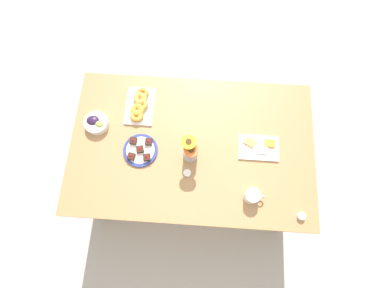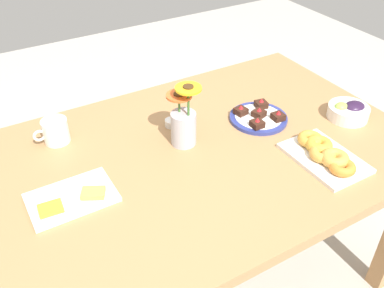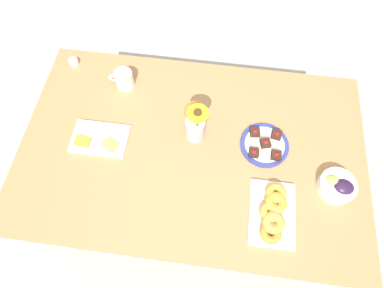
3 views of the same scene
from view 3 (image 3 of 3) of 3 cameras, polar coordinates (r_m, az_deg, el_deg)
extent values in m
plane|color=#B7B2A8|center=(2.09, 0.00, -9.13)|extent=(6.00, 6.00, 0.00)
cube|color=#A87A4C|center=(1.41, 0.00, -1.04)|extent=(1.60, 1.00, 0.04)
cube|color=#A87A4C|center=(2.03, 22.27, 3.06)|extent=(0.07, 0.07, 0.70)
cube|color=#A87A4C|center=(2.09, -18.57, 7.73)|extent=(0.07, 0.07, 0.70)
cube|color=#A87A4C|center=(1.78, 23.35, -21.24)|extent=(0.07, 0.07, 0.70)
cube|color=#A87A4C|center=(1.84, -25.60, -14.89)|extent=(0.07, 0.07, 0.70)
cylinder|color=white|center=(1.57, -12.77, 11.93)|extent=(0.09, 0.09, 0.09)
cylinder|color=brown|center=(1.54, -13.07, 12.78)|extent=(0.08, 0.08, 0.00)
torus|color=white|center=(1.59, -14.81, 12.05)|extent=(0.05, 0.01, 0.05)
cylinder|color=white|center=(1.44, 25.82, -7.22)|extent=(0.16, 0.16, 0.05)
ellipsoid|color=#2D1938|center=(1.43, 26.89, -7.32)|extent=(0.09, 0.07, 0.04)
ellipsoid|color=#9EC14C|center=(1.41, 25.12, -6.24)|extent=(0.06, 0.05, 0.04)
cube|color=white|center=(1.47, -17.14, 1.00)|extent=(0.26, 0.17, 0.01)
cube|color=#EFB74C|center=(1.42, -15.36, -0.09)|extent=(0.09, 0.08, 0.02)
cube|color=white|center=(1.47, -17.81, 2.01)|extent=(0.07, 0.05, 0.01)
cube|color=orange|center=(1.47, -20.14, 0.52)|extent=(0.07, 0.06, 0.02)
cube|color=white|center=(1.33, 14.99, -12.68)|extent=(0.19, 0.28, 0.01)
torus|color=gold|center=(1.33, 15.69, -8.96)|extent=(0.12, 0.12, 0.03)
torus|color=gold|center=(1.32, 15.67, -10.68)|extent=(0.11, 0.11, 0.04)
torus|color=gold|center=(1.30, 14.63, -12.40)|extent=(0.11, 0.11, 0.03)
torus|color=gold|center=(1.29, 15.21, -14.23)|extent=(0.12, 0.12, 0.04)
torus|color=orange|center=(1.29, 14.75, -16.06)|extent=(0.10, 0.10, 0.03)
cylinder|color=white|center=(1.76, -21.61, 14.31)|extent=(0.05, 0.05, 0.03)
cylinder|color=#C68923|center=(1.75, -21.72, 14.51)|extent=(0.04, 0.04, 0.01)
cylinder|color=white|center=(1.46, 1.67, 6.07)|extent=(0.05, 0.05, 0.03)
cylinder|color=maroon|center=(1.45, 1.68, 6.27)|extent=(0.04, 0.04, 0.01)
cylinder|color=navy|center=(1.43, 13.61, -0.19)|extent=(0.22, 0.22, 0.01)
cylinder|color=white|center=(1.43, 13.63, -0.15)|extent=(0.18, 0.18, 0.01)
cube|color=#381E14|center=(1.40, 15.74, -1.91)|extent=(0.05, 0.05, 0.02)
cone|color=red|center=(1.38, 15.94, -1.60)|extent=(0.02, 0.02, 0.01)
cube|color=#381E14|center=(1.38, 11.71, -1.44)|extent=(0.04, 0.04, 0.02)
cone|color=red|center=(1.36, 11.86, -1.12)|extent=(0.02, 0.02, 0.01)
cube|color=#381E14|center=(1.44, 15.79, 1.72)|extent=(0.05, 0.05, 0.02)
cone|color=red|center=(1.42, 15.98, 2.06)|extent=(0.02, 0.02, 0.01)
cube|color=#381E14|center=(1.42, 11.89, 2.22)|extent=(0.05, 0.05, 0.02)
cone|color=red|center=(1.41, 12.03, 2.57)|extent=(0.02, 0.02, 0.01)
cube|color=#381E14|center=(1.41, 13.80, 0.17)|extent=(0.05, 0.05, 0.02)
cone|color=red|center=(1.39, 13.97, 0.51)|extent=(0.02, 0.02, 0.01)
cylinder|color=#B2B2BC|center=(1.36, 0.62, 2.96)|extent=(0.09, 0.09, 0.12)
cylinder|color=#3D702D|center=(1.26, 1.05, 4.64)|extent=(0.01, 0.01, 0.10)
cylinder|color=yellow|center=(1.21, 1.09, 5.90)|extent=(0.09, 0.09, 0.01)
cylinder|color=#472D14|center=(1.20, 1.10, 6.05)|extent=(0.04, 0.04, 0.01)
cylinder|color=#3D702D|center=(1.29, 0.38, 5.63)|extent=(0.01, 0.01, 0.06)
cylinder|color=orange|center=(1.26, 0.39, 6.42)|extent=(0.09, 0.09, 0.01)
cylinder|color=#472D14|center=(1.26, 0.39, 6.56)|extent=(0.04, 0.04, 0.01)
camera|label=1|loc=(1.33, 131.42, 87.67)|focal=28.00mm
camera|label=2|loc=(0.88, -77.16, -32.45)|focal=40.00mm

